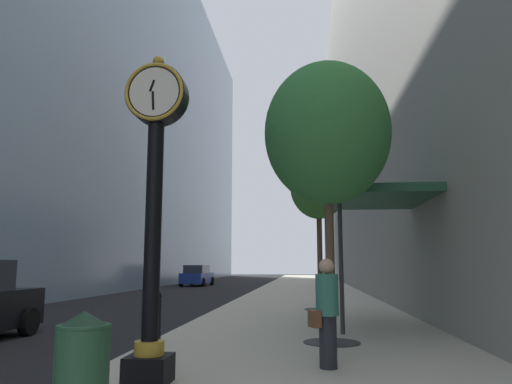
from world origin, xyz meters
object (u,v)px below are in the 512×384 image
object	(u,v)px
bollard_third	(155,317)
car_blue_mid	(197,276)
street_clock	(154,196)
trash_bin	(82,365)
street_tree_mid_near	(319,188)
pedestrian_walking	(327,310)
street_tree_near	(327,134)

from	to	relation	value
bollard_third	car_blue_mid	bearing A→B (deg)	101.26
street_clock	trash_bin	size ratio (longest dim) A/B	4.19
street_clock	car_blue_mid	size ratio (longest dim) A/B	0.93
street_clock	street_tree_mid_near	world-z (taller)	street_tree_mid_near
street_clock	street_tree_mid_near	distance (m)	10.95
trash_bin	pedestrian_walking	xyz separation A→B (m)	(2.47, 2.75, 0.29)
street_tree_mid_near	street_tree_near	bearing A→B (deg)	-90.00
street_tree_near	pedestrian_walking	world-z (taller)	street_tree_near
street_clock	street_tree_near	distance (m)	4.66
pedestrian_walking	street_tree_mid_near	bearing A→B (deg)	88.92
street_tree_near	street_tree_mid_near	world-z (taller)	street_tree_near
street_clock	street_tree_mid_near	xyz separation A→B (m)	(2.49, 10.52, 1.75)
trash_bin	car_blue_mid	bearing A→B (deg)	100.89
street_tree_near	pedestrian_walking	distance (m)	4.09
street_clock	street_tree_near	bearing A→B (deg)	54.73
car_blue_mid	trash_bin	bearing A→B (deg)	-79.11
bollard_third	trash_bin	size ratio (longest dim) A/B	0.99
bollard_third	street_tree_near	distance (m)	4.95
trash_bin	car_blue_mid	size ratio (longest dim) A/B	0.22
trash_bin	pedestrian_walking	bearing A→B (deg)	48.08
street_clock	bollard_third	xyz separation A→B (m)	(-0.79, 2.71, -1.87)
trash_bin	bollard_third	bearing A→B (deg)	98.44
street_clock	trash_bin	world-z (taller)	street_clock
street_tree_mid_near	trash_bin	xyz separation A→B (m)	(-2.64, -12.10, -3.63)
trash_bin	pedestrian_walking	size ratio (longest dim) A/B	0.66
pedestrian_walking	street_tree_near	bearing A→B (deg)	85.71
bollard_third	trash_bin	xyz separation A→B (m)	(0.64, -4.29, -0.00)
bollard_third	car_blue_mid	world-z (taller)	car_blue_mid
street_tree_near	trash_bin	xyz separation A→B (m)	(-2.64, -5.10, -3.63)
street_clock	bollard_third	bearing A→B (deg)	106.18
street_tree_mid_near	street_clock	bearing A→B (deg)	-103.32
street_tree_mid_near	trash_bin	size ratio (longest dim) A/B	5.09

